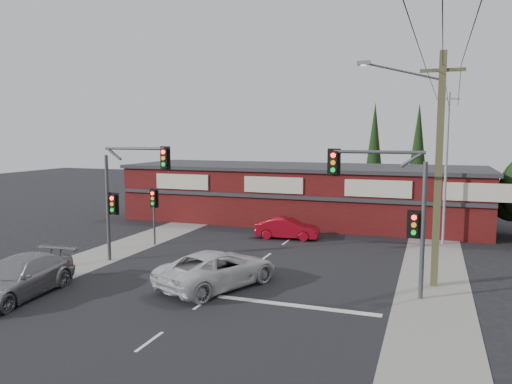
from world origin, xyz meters
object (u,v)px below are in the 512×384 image
(utility_pole, at_px, (435,162))
(silver_suv, at_px, (17,278))
(white_suv, at_px, (218,269))
(red_sedan, at_px, (287,228))
(shop_building, at_px, (302,193))

(utility_pole, bearing_deg, silver_suv, -155.35)
(white_suv, bearing_deg, red_sedan, -67.54)
(white_suv, xyz_separation_m, utility_pole, (8.67, 3.24, 4.61))
(red_sedan, relative_size, shop_building, 0.14)
(white_suv, xyz_separation_m, shop_building, (-0.69, 17.24, 1.35))
(shop_building, distance_m, utility_pole, 17.15)
(white_suv, height_order, silver_suv, silver_suv)
(red_sedan, height_order, shop_building, shop_building)
(silver_suv, bearing_deg, utility_pole, 19.87)
(white_suv, bearing_deg, silver_suv, 52.29)
(silver_suv, xyz_separation_m, shop_building, (6.38, 21.22, 1.33))
(white_suv, relative_size, silver_suv, 1.03)
(silver_suv, height_order, utility_pole, utility_pole)
(white_suv, distance_m, red_sedan, 10.60)
(silver_suv, bearing_deg, red_sedan, 59.07)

